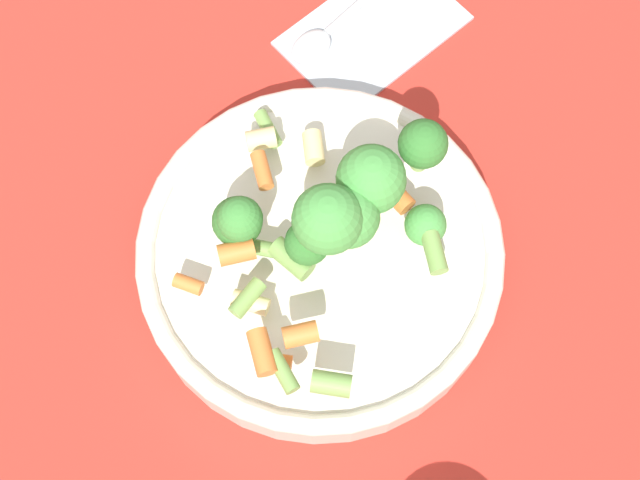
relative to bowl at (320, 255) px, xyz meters
name	(u,v)px	position (x,y,z in m)	size (l,w,h in m)	color
ground_plane	(320,266)	(0.00, 0.00, -0.02)	(3.00, 3.00, 0.00)	#B72D23
bowl	(320,255)	(0.00, 0.00, 0.00)	(0.26, 0.26, 0.04)	silver
pasta_salad	(334,214)	(0.00, -0.01, 0.06)	(0.18, 0.20, 0.08)	#8CB766
napkin	(373,29)	(0.08, -0.19, -0.02)	(0.12, 0.16, 0.01)	#B2BCC6
spoon	(347,15)	(0.11, -0.18, -0.01)	(0.04, 0.19, 0.01)	silver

